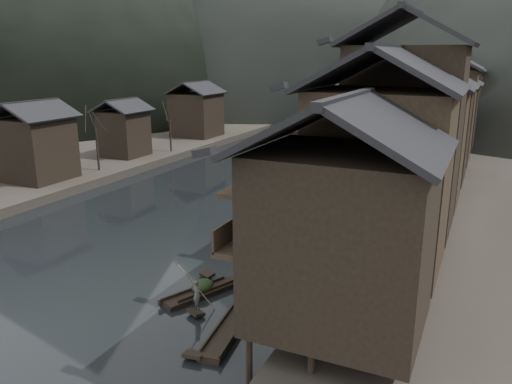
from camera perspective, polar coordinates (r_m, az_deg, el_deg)
The scene contains 12 objects.
water at distance 37.73m, azimuth -13.50°, elevation -6.50°, with size 300.00×300.00×0.00m, color black.
left_bank at distance 89.22m, azimuth -15.39°, elevation 6.42°, with size 40.00×200.00×1.20m, color #2D2823.
stilt_houses at distance 46.43m, azimuth 18.89°, elevation 8.46°, with size 9.00×67.60×16.77m.
left_houses at distance 64.24m, azimuth -17.18°, elevation 7.50°, with size 8.10×53.20×8.73m.
bare_trees at distance 51.96m, azimuth -24.67°, elevation 5.91°, with size 3.90×42.86×7.80m.
moored_sampans at distance 53.74m, azimuth 13.25°, elevation 0.37°, with size 3.12×68.57×0.47m.
midriver_boats at distance 83.63m, azimuth 7.71°, elevation 5.99°, with size 11.55×46.01×0.45m.
stone_bridge at distance 101.93m, azimuth 12.50°, elevation 10.24°, with size 40.00×6.00×9.00m.
hero_sampan at distance 30.42m, azimuth -6.20°, elevation -11.28°, with size 3.05×5.48×0.44m.
cargo_heap at distance 30.38m, azimuth -6.16°, elevation -10.04°, with size 1.22×1.60×0.73m, color black.
boatman at distance 28.23m, azimuth -6.82°, elevation -11.11°, with size 0.61×0.40×1.66m, color #4C4C4E.
bamboo_pole at distance 27.08m, azimuth -6.63°, elevation -6.35°, with size 0.06×0.06×4.08m, color #8C7A51.
Camera 1 is at (22.31, -27.08, 13.88)m, focal length 35.00 mm.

